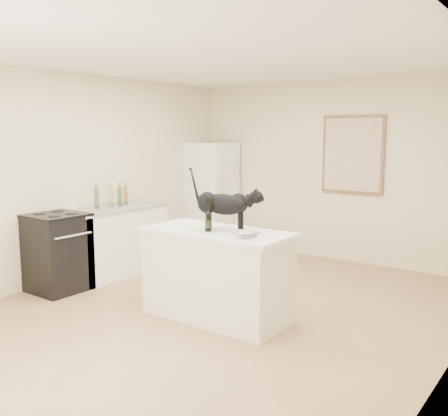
{
  "coord_description": "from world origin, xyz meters",
  "views": [
    {
      "loc": [
        3.05,
        -4.11,
        1.85
      ],
      "look_at": [
        0.15,
        -0.15,
        1.12
      ],
      "focal_mm": 40.39,
      "sensor_mm": 36.0,
      "label": 1
    }
  ],
  "objects_px": {
    "stove": "(58,253)",
    "black_cat": "(223,207)",
    "glass_bowl": "(245,235)",
    "fridge": "(211,195)",
    "wine_bottle": "(208,216)"
  },
  "relations": [
    {
      "from": "stove",
      "to": "black_cat",
      "type": "height_order",
      "value": "black_cat"
    },
    {
      "from": "wine_bottle",
      "to": "glass_bowl",
      "type": "relative_size",
      "value": 1.26
    },
    {
      "from": "fridge",
      "to": "wine_bottle",
      "type": "relative_size",
      "value": 5.44
    },
    {
      "from": "stove",
      "to": "wine_bottle",
      "type": "xyz_separation_m",
      "value": [
        2.02,
        0.3,
        0.61
      ]
    },
    {
      "from": "glass_bowl",
      "to": "stove",
      "type": "bearing_deg",
      "value": -174.24
    },
    {
      "from": "wine_bottle",
      "to": "glass_bowl",
      "type": "xyz_separation_m",
      "value": [
        0.46,
        -0.05,
        -0.13
      ]
    },
    {
      "from": "black_cat",
      "to": "glass_bowl",
      "type": "distance_m",
      "value": 0.49
    },
    {
      "from": "black_cat",
      "to": "glass_bowl",
      "type": "bearing_deg",
      "value": -49.36
    },
    {
      "from": "fridge",
      "to": "black_cat",
      "type": "distance_m",
      "value": 3.27
    },
    {
      "from": "stove",
      "to": "fridge",
      "type": "height_order",
      "value": "fridge"
    },
    {
      "from": "black_cat",
      "to": "wine_bottle",
      "type": "height_order",
      "value": "black_cat"
    },
    {
      "from": "wine_bottle",
      "to": "glass_bowl",
      "type": "bearing_deg",
      "value": -5.74
    },
    {
      "from": "fridge",
      "to": "stove",
      "type": "bearing_deg",
      "value": -90.0
    },
    {
      "from": "stove",
      "to": "glass_bowl",
      "type": "xyz_separation_m",
      "value": [
        2.49,
        0.25,
        0.48
      ]
    },
    {
      "from": "stove",
      "to": "glass_bowl",
      "type": "relative_size",
      "value": 3.62
    }
  ]
}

